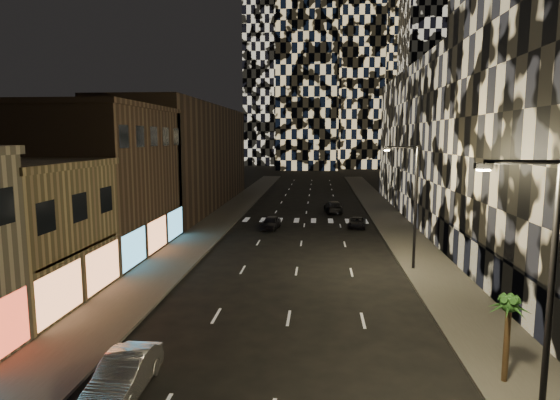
% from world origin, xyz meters
% --- Properties ---
extents(sidewalk_left, '(4.00, 120.00, 0.15)m').
position_xyz_m(sidewalk_left, '(-10.00, 50.00, 0.07)').
color(sidewalk_left, '#47443F').
rests_on(sidewalk_left, ground).
extents(sidewalk_right, '(4.00, 120.00, 0.15)m').
position_xyz_m(sidewalk_right, '(10.00, 50.00, 0.07)').
color(sidewalk_right, '#47443F').
rests_on(sidewalk_right, ground).
extents(curb_left, '(0.20, 120.00, 0.15)m').
position_xyz_m(curb_left, '(-7.90, 50.00, 0.07)').
color(curb_left, '#4C4C47').
rests_on(curb_left, ground).
extents(curb_right, '(0.20, 120.00, 0.15)m').
position_xyz_m(curb_right, '(7.90, 50.00, 0.07)').
color(curb_right, '#4C4C47').
rests_on(curb_right, ground).
extents(retail_brown, '(10.00, 15.00, 12.00)m').
position_xyz_m(retail_brown, '(-17.00, 33.50, 6.00)').
color(retail_brown, '#493729').
rests_on(retail_brown, ground).
extents(retail_filler_left, '(10.00, 40.00, 14.00)m').
position_xyz_m(retail_filler_left, '(-17.00, 60.00, 7.00)').
color(retail_filler_left, '#493729').
rests_on(retail_filler_left, ground).
extents(midrise_base, '(0.60, 25.00, 3.00)m').
position_xyz_m(midrise_base, '(12.30, 24.50, 1.50)').
color(midrise_base, '#383838').
rests_on(midrise_base, ground).
extents(midrise_filler_right, '(16.00, 40.00, 18.00)m').
position_xyz_m(midrise_filler_right, '(20.00, 57.00, 9.00)').
color(midrise_filler_right, '#232326').
rests_on(midrise_filler_right, ground).
extents(tower_center_low, '(18.00, 18.00, 95.00)m').
position_xyz_m(tower_center_low, '(-2.00, 140.00, 47.50)').
color(tower_center_low, black).
rests_on(tower_center_low, ground).
extents(streetlight_near, '(2.55, 0.25, 9.00)m').
position_xyz_m(streetlight_near, '(8.35, 10.00, 5.35)').
color(streetlight_near, black).
rests_on(streetlight_near, sidewalk_right).
extents(streetlight_far, '(2.55, 0.25, 9.00)m').
position_xyz_m(streetlight_far, '(8.35, 30.00, 5.35)').
color(streetlight_far, black).
rests_on(streetlight_far, sidewalk_right).
extents(car_silver_parked, '(1.63, 4.59, 1.51)m').
position_xyz_m(car_silver_parked, '(-5.80, 12.00, 0.75)').
color(car_silver_parked, '#9E9FA4').
rests_on(car_silver_parked, ground).
extents(car_dark_midlane, '(2.14, 4.20, 1.37)m').
position_xyz_m(car_dark_midlane, '(-3.50, 44.56, 0.69)').
color(car_dark_midlane, black).
rests_on(car_dark_midlane, ground).
extents(car_dark_oncoming, '(2.52, 5.37, 1.51)m').
position_xyz_m(car_dark_oncoming, '(3.50, 56.12, 0.76)').
color(car_dark_oncoming, black).
rests_on(car_dark_oncoming, ground).
extents(car_dark_rightlane, '(2.26, 4.16, 1.11)m').
position_xyz_m(car_dark_rightlane, '(5.73, 46.03, 0.55)').
color(car_dark_rightlane, black).
rests_on(car_dark_rightlane, ground).
extents(palm_tree, '(1.80, 1.77, 3.53)m').
position_xyz_m(palm_tree, '(9.00, 13.88, 3.07)').
color(palm_tree, '#47331E').
rests_on(palm_tree, sidewalk_right).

